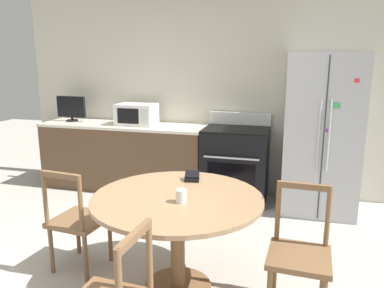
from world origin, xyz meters
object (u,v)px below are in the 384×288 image
at_px(refrigerator, 321,134).
at_px(dining_chair_right, 299,255).
at_px(countertop_tv, 71,108).
at_px(oven_range, 235,164).
at_px(microwave, 137,114).
at_px(dining_chair_left, 78,221).
at_px(wallet, 192,177).
at_px(candle_glass, 181,197).

relative_size(refrigerator, dining_chair_right, 2.03).
bearing_deg(countertop_tv, oven_range, -1.25).
relative_size(refrigerator, microwave, 3.61).
bearing_deg(microwave, dining_chair_right, -44.55).
bearing_deg(dining_chair_right, countertop_tv, -31.36).
bearing_deg(oven_range, countertop_tv, 178.75).
xyz_separation_m(microwave, dining_chair_right, (2.11, -2.08, -0.60)).
distance_m(microwave, countertop_tv, 1.00).
height_order(dining_chair_left, wallet, dining_chair_left).
height_order(refrigerator, candle_glass, refrigerator).
bearing_deg(countertop_tv, dining_chair_right, -34.12).
xyz_separation_m(refrigerator, countertop_tv, (-3.33, 0.11, 0.17)).
bearing_deg(wallet, refrigerator, 54.97).
bearing_deg(microwave, countertop_tv, 178.26).
xyz_separation_m(dining_chair_left, wallet, (0.90, 0.34, 0.35)).
distance_m(microwave, dining_chair_left, 2.12).
distance_m(microwave, wallet, 2.08).
xyz_separation_m(microwave, wallet, (1.22, -1.66, -0.25)).
height_order(oven_range, dining_chair_right, oven_range).
distance_m(microwave, dining_chair_right, 3.02).
height_order(oven_range, wallet, oven_range).
bearing_deg(countertop_tv, candle_glass, -43.78).
bearing_deg(wallet, dining_chair_left, -159.10).
bearing_deg(oven_range, dining_chair_right, -69.42).
distance_m(microwave, candle_glass, 2.52).
bearing_deg(dining_chair_right, refrigerator, -93.52).
relative_size(dining_chair_left, wallet, 6.11).
bearing_deg(refrigerator, dining_chair_right, -96.28).
relative_size(candle_glass, wallet, 0.64).
height_order(countertop_tv, dining_chair_right, countertop_tv).
bearing_deg(dining_chair_left, wallet, 26.81).
xyz_separation_m(oven_range, dining_chair_right, (0.77, -2.06, -0.03)).
height_order(oven_range, countertop_tv, countertop_tv).
distance_m(refrigerator, countertop_tv, 3.34).
relative_size(refrigerator, wallet, 12.42).
height_order(refrigerator, wallet, refrigerator).
xyz_separation_m(refrigerator, microwave, (-2.33, 0.08, 0.12)).
height_order(oven_range, dining_chair_left, oven_range).
height_order(dining_chair_right, candle_glass, dining_chair_right).
height_order(refrigerator, dining_chair_left, refrigerator).
relative_size(countertop_tv, wallet, 2.85).
xyz_separation_m(microwave, dining_chair_left, (0.33, -2.00, -0.60)).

